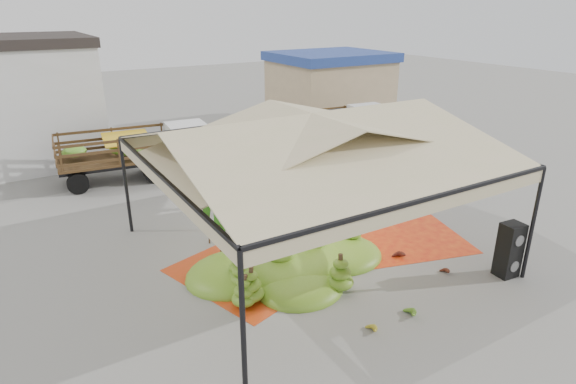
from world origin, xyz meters
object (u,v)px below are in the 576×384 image
speaker_stack (509,250)px  banana_heap (293,246)px  vendor (257,182)px  truck_left (142,148)px  truck_right (337,128)px

speaker_stack → banana_heap: bearing=149.3°
vendor → truck_left: bearing=-53.4°
truck_right → speaker_stack: bearing=-98.9°
truck_left → truck_right: (8.64, -1.44, 0.05)m
speaker_stack → truck_right: bearing=81.3°
speaker_stack → truck_right: truck_right is taller
speaker_stack → truck_left: bearing=120.2°
speaker_stack → truck_left: 13.91m
speaker_stack → vendor: bearing=118.7°
banana_heap → truck_right: truck_right is taller
speaker_stack → truck_right: (2.71, 11.13, 0.56)m
truck_left → truck_right: 8.76m
truck_left → vendor: bearing=-56.5°
banana_heap → speaker_stack: 5.57m
banana_heap → speaker_stack: size_ratio=3.89×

